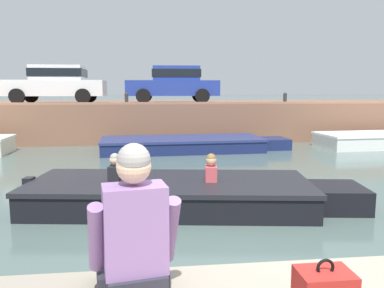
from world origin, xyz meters
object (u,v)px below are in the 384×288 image
(mooring_bollard_east, at_px, (285,98))
(car_leftmost_white, at_px, (57,83))
(boat_moored_central_navy, at_px, (190,144))
(person_seated_left, at_px, (134,240))
(motorboat_passing, at_px, (183,194))
(car_left_inner_blue, at_px, (174,83))
(mooring_bollard_mid, at_px, (126,98))

(mooring_bollard_east, bearing_deg, car_leftmost_white, 169.35)
(boat_moored_central_navy, distance_m, car_leftmost_white, 6.65)
(car_leftmost_white, bearing_deg, person_seated_left, -75.32)
(boat_moored_central_navy, height_order, car_leftmost_white, car_leftmost_white)
(motorboat_passing, relative_size, car_left_inner_blue, 1.51)
(car_leftmost_white, distance_m, person_seated_left, 14.68)
(mooring_bollard_east, bearing_deg, car_left_inner_blue, 158.23)
(motorboat_passing, relative_size, mooring_bollard_east, 13.54)
(car_leftmost_white, xyz_separation_m, person_seated_left, (3.71, -14.15, -1.22))
(motorboat_passing, distance_m, car_left_inner_blue, 10.12)
(mooring_bollard_mid, relative_size, person_seated_left, 0.46)
(mooring_bollard_mid, height_order, person_seated_left, mooring_bollard_mid)
(boat_moored_central_navy, xyz_separation_m, car_left_inner_blue, (-0.30, 3.54, 2.17))
(boat_moored_central_navy, distance_m, mooring_bollard_east, 4.70)
(mooring_bollard_east, bearing_deg, motorboat_passing, -120.83)
(car_left_inner_blue, height_order, mooring_bollard_east, car_left_inner_blue)
(boat_moored_central_navy, bearing_deg, car_left_inner_blue, 94.81)
(boat_moored_central_navy, distance_m, person_seated_left, 10.75)
(car_left_inner_blue, relative_size, mooring_bollard_east, 8.94)
(boat_moored_central_navy, distance_m, motorboat_passing, 6.39)
(motorboat_passing, xyz_separation_m, car_left_inner_blue, (0.52, 9.88, 2.14))
(mooring_bollard_mid, bearing_deg, boat_moored_central_navy, -39.02)
(boat_moored_central_navy, bearing_deg, mooring_bollard_mid, 140.98)
(boat_moored_central_navy, relative_size, mooring_bollard_mid, 14.82)
(boat_moored_central_navy, height_order, mooring_bollard_east, mooring_bollard_east)
(mooring_bollard_east, bearing_deg, boat_moored_central_navy, -155.91)
(car_leftmost_white, height_order, mooring_bollard_east, car_leftmost_white)
(motorboat_passing, distance_m, mooring_bollard_east, 9.61)
(person_seated_left, bearing_deg, mooring_bollard_mid, 93.45)
(car_left_inner_blue, xyz_separation_m, mooring_bollard_east, (4.34, -1.73, -0.61))
(car_leftmost_white, height_order, mooring_bollard_mid, car_leftmost_white)
(boat_moored_central_navy, distance_m, car_left_inner_blue, 4.17)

